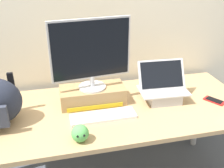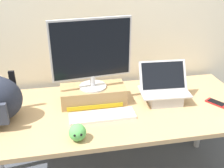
{
  "view_description": "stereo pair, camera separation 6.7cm",
  "coord_description": "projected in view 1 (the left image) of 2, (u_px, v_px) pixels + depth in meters",
  "views": [
    {
      "loc": [
        -0.35,
        -1.48,
        1.66
      ],
      "look_at": [
        0.0,
        0.0,
        0.91
      ],
      "focal_mm": 42.02,
      "sensor_mm": 36.0,
      "label": 1
    },
    {
      "loc": [
        -0.28,
        -1.49,
        1.66
      ],
      "look_at": [
        0.0,
        0.0,
        0.91
      ],
      "focal_mm": 42.02,
      "sensor_mm": 36.0,
      "label": 2
    }
  ],
  "objects": [
    {
      "name": "toner_box_yellow",
      "position": [
        93.0,
        95.0,
        1.82
      ],
      "size": [
        0.44,
        0.21,
        0.12
      ],
      "color": "#A88456",
      "rests_on": "desk"
    },
    {
      "name": "desktop_monitor",
      "position": [
        91.0,
        53.0,
        1.68
      ],
      "size": [
        0.53,
        0.18,
        0.47
      ],
      "rotation": [
        0.0,
        0.0,
        0.11
      ],
      "color": "silver",
      "rests_on": "toner_box_yellow"
    },
    {
      "name": "cell_phone",
      "position": [
        214.0,
        101.0,
        1.85
      ],
      "size": [
        0.13,
        0.15,
        0.01
      ],
      "rotation": [
        0.0,
        0.0,
        0.57
      ],
      "color": "red",
      "rests_on": "desk"
    },
    {
      "name": "desk",
      "position": [
        112.0,
        116.0,
        1.8
      ],
      "size": [
        1.91,
        0.79,
        0.73
      ],
      "color": "tan",
      "rests_on": "ground"
    },
    {
      "name": "back_wall",
      "position": [
        97.0,
        9.0,
        1.95
      ],
      "size": [
        7.0,
        0.1,
        2.6
      ],
      "primitive_type": "cube",
      "color": "silver",
      "rests_on": "ground"
    },
    {
      "name": "external_keyboard",
      "position": [
        103.0,
        116.0,
        1.66
      ],
      "size": [
        0.42,
        0.13,
        0.02
      ],
      "rotation": [
        0.0,
        0.0,
        0.02
      ],
      "color": "white",
      "rests_on": "desk"
    },
    {
      "name": "open_laptop",
      "position": [
        162.0,
        92.0,
        1.85
      ],
      "size": [
        0.34,
        0.23,
        0.27
      ],
      "rotation": [
        0.0,
        0.0,
        -0.06
      ],
      "color": "#ADADB2",
      "rests_on": "desk"
    },
    {
      "name": "plush_toy",
      "position": [
        80.0,
        133.0,
        1.44
      ],
      "size": [
        0.1,
        0.1,
        0.1
      ],
      "color": "#56B256",
      "rests_on": "desk"
    }
  ]
}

